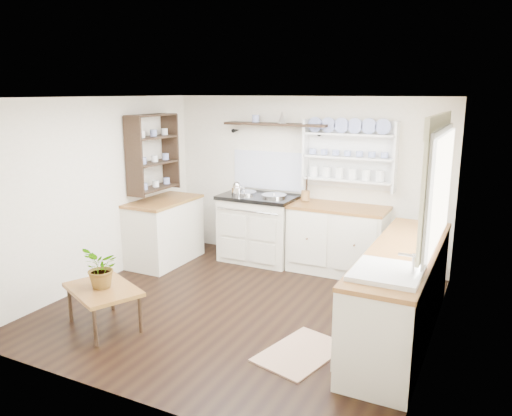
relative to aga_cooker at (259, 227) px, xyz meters
The scene contains 19 objects.
floor 1.73m from the aga_cooker, 70.57° to the right, with size 4.00×3.80×0.01m, color black.
wall_back 0.93m from the aga_cooker, 30.81° to the left, with size 4.00×0.02×2.30m, color beige.
wall_right 3.07m from the aga_cooker, 31.58° to the right, with size 0.02×3.80×2.30m, color beige.
wall_left 2.24m from the aga_cooker, 132.66° to the right, with size 0.02×3.80×2.30m, color beige.
ceiling 2.47m from the aga_cooker, 70.57° to the right, with size 4.00×3.80×0.01m, color white.
window 3.07m from the aga_cooker, 29.56° to the right, with size 0.08×1.55×1.22m.
aga_cooker is the anchor object (origin of this frame).
back_cabinets 1.15m from the aga_cooker, ahead, with size 1.27×0.63×0.90m.
right_cabinets 2.69m from the aga_cooker, 33.11° to the right, with size 0.62×2.43×0.90m.
belfast_sink 3.18m from the aga_cooker, 44.56° to the right, with size 0.55×0.60×0.45m.
left_cabinets 1.33m from the aga_cooker, 149.70° to the right, with size 0.62×1.13×0.90m.
plate_rack 1.64m from the aga_cooker, 13.71° to the left, with size 1.20×0.22×0.90m.
high_shelf 1.45m from the aga_cooker, 53.45° to the left, with size 1.50×0.29×0.16m.
left_shelving 1.80m from the aga_cooker, 152.50° to the right, with size 0.28×0.80×1.05m, color black.
kettle 0.63m from the aga_cooker, 156.85° to the right, with size 0.16×0.16×0.20m, color silver, non-canonical shape.
utensil_crock 0.83m from the aga_cooker, ahead, with size 0.12×0.12×0.14m, color brown.
center_table 2.65m from the aga_cooker, 100.53° to the right, with size 0.95×0.84×0.43m.
potted_plant 2.65m from the aga_cooker, 100.53° to the right, with size 0.38×0.33×0.42m, color #3F7233.
floor_rug 2.72m from the aga_cooker, 55.53° to the right, with size 0.55×0.85×0.02m, color #936C55.
Camera 1 is at (2.45, -4.57, 2.36)m, focal length 35.00 mm.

